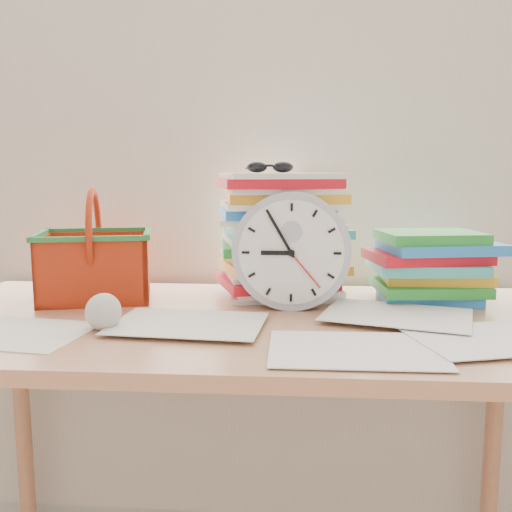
# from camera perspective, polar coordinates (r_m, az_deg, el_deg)

# --- Properties ---
(curtain) EXTENTS (2.40, 0.01, 2.50)m
(curtain) POSITION_cam_1_polar(r_m,az_deg,el_deg) (1.58, -0.30, 17.31)
(curtain) COLOR silver
(curtain) RESTS_ON room_shell
(desk) EXTENTS (1.40, 0.70, 0.75)m
(desk) POSITION_cam_1_polar(r_m,az_deg,el_deg) (1.24, -1.66, -9.46)
(desk) COLOR #B67C55
(desk) RESTS_ON ground
(paper_stack) EXTENTS (0.36, 0.33, 0.30)m
(paper_stack) POSITION_cam_1_polar(r_m,az_deg,el_deg) (1.40, 2.55, 2.09)
(paper_stack) COLOR white
(paper_stack) RESTS_ON desk
(clock) EXTENTS (0.26, 0.05, 0.26)m
(clock) POSITION_cam_1_polar(r_m,az_deg,el_deg) (1.27, 3.57, 0.50)
(clock) COLOR #ACAFBC
(clock) RESTS_ON desk
(sunglasses) EXTENTS (0.14, 0.12, 0.03)m
(sunglasses) POSITION_cam_1_polar(r_m,az_deg,el_deg) (1.36, 1.40, 8.90)
(sunglasses) COLOR black
(sunglasses) RESTS_ON paper_stack
(book_stack) EXTENTS (0.31, 0.25, 0.17)m
(book_stack) POSITION_cam_1_polar(r_m,az_deg,el_deg) (1.41, 17.24, -1.01)
(book_stack) COLOR white
(book_stack) RESTS_ON desk
(basket) EXTENTS (0.30, 0.26, 0.26)m
(basket) POSITION_cam_1_polar(r_m,az_deg,el_deg) (1.42, -15.83, 0.99)
(basket) COLOR red
(basket) RESTS_ON desk
(crumpled_ball) EXTENTS (0.07, 0.07, 0.07)m
(crumpled_ball) POSITION_cam_1_polar(r_m,az_deg,el_deg) (1.16, -15.04, -5.37)
(crumpled_ball) COLOR silver
(crumpled_ball) RESTS_ON desk
(scattered_papers) EXTENTS (1.26, 0.42, 0.02)m
(scattered_papers) POSITION_cam_1_polar(r_m,az_deg,el_deg) (1.22, -1.68, -5.85)
(scattered_papers) COLOR white
(scattered_papers) RESTS_ON desk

